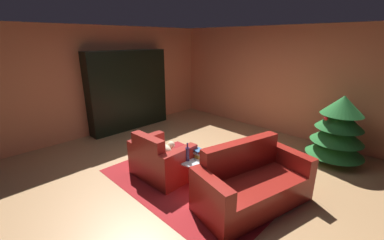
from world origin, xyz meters
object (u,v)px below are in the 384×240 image
(bookshelf_unit, at_px, (133,91))
(bottle_on_table, at_px, (187,154))
(coffee_table, at_px, (197,160))
(decorated_tree, at_px, (338,129))
(couch_red, at_px, (252,184))
(book_stack_on_table, at_px, (198,153))
(armchair_red, at_px, (161,161))

(bookshelf_unit, height_order, bottle_on_table, bookshelf_unit)
(coffee_table, bearing_deg, bottle_on_table, -102.43)
(decorated_tree, bearing_deg, coffee_table, -120.61)
(bookshelf_unit, xyz_separation_m, coffee_table, (3.09, -0.78, -0.63))
(couch_red, xyz_separation_m, book_stack_on_table, (-0.99, -0.08, 0.19))
(coffee_table, bearing_deg, book_stack_on_table, 99.99)
(armchair_red, bearing_deg, book_stack_on_table, 35.90)
(bottle_on_table, bearing_deg, armchair_red, -161.57)
(book_stack_on_table, xyz_separation_m, decorated_tree, (1.43, 2.36, 0.17))
(bottle_on_table, relative_size, decorated_tree, 0.23)
(bookshelf_unit, bearing_deg, book_stack_on_table, -13.46)
(bookshelf_unit, height_order, armchair_red, bookshelf_unit)
(bookshelf_unit, distance_m, couch_red, 4.19)
(coffee_table, distance_m, decorated_tree, 2.81)
(bookshelf_unit, xyz_separation_m, couch_red, (4.08, -0.66, -0.70))
(armchair_red, bearing_deg, bookshelf_unit, 156.28)
(couch_red, relative_size, coffee_table, 2.83)
(couch_red, distance_m, coffee_table, 1.00)
(bookshelf_unit, xyz_separation_m, armchair_red, (2.55, -1.12, -0.71))
(bookshelf_unit, relative_size, decorated_tree, 1.63)
(couch_red, relative_size, decorated_tree, 1.39)
(bottle_on_table, distance_m, decorated_tree, 2.97)
(coffee_table, bearing_deg, armchair_red, -147.59)
(armchair_red, xyz_separation_m, book_stack_on_table, (0.53, 0.38, 0.20))
(coffee_table, relative_size, book_stack_on_table, 3.21)
(armchair_red, height_order, coffee_table, armchair_red)
(couch_red, distance_m, book_stack_on_table, 1.01)
(bookshelf_unit, distance_m, coffee_table, 3.25)
(armchair_red, xyz_separation_m, decorated_tree, (1.96, 2.74, 0.37))
(armchair_red, bearing_deg, decorated_tree, 54.47)
(bookshelf_unit, bearing_deg, armchair_red, -23.72)
(couch_red, bearing_deg, coffee_table, -172.89)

